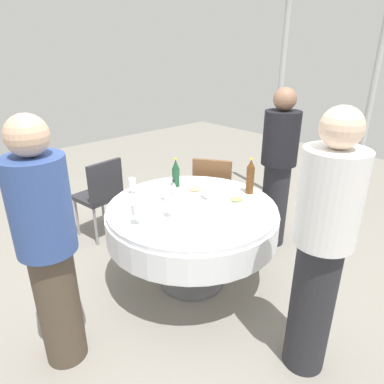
{
  "coord_description": "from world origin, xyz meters",
  "views": [
    {
      "loc": [
        1.71,
        1.85,
        1.92
      ],
      "look_at": [
        0.0,
        0.0,
        0.86
      ],
      "focal_mm": 32.24,
      "sensor_mm": 36.0,
      "label": 1
    }
  ],
  "objects_px": {
    "person_mid": "(48,246)",
    "plate_south": "(195,190)",
    "wine_glass_outer": "(207,188)",
    "person_right": "(278,167)",
    "dining_table": "(192,222)",
    "plate_front": "(221,227)",
    "wine_glass_left": "(136,210)",
    "chair_outer": "(213,189)",
    "wine_glass_south": "(166,189)",
    "bottle_dark_green_right": "(176,174)",
    "chair_east": "(101,192)",
    "bottle_clear_far": "(174,196)",
    "wine_glass_east": "(132,183)",
    "wine_glass_rear": "(169,203)",
    "plate_north": "(237,201)",
    "person_far": "(321,247)",
    "bottle_brown_mid": "(250,177)"
  },
  "relations": [
    {
      "from": "bottle_brown_mid",
      "to": "person_right",
      "type": "bearing_deg",
      "value": -171.66
    },
    {
      "from": "bottle_brown_mid",
      "to": "chair_outer",
      "type": "bearing_deg",
      "value": -109.66
    },
    {
      "from": "wine_glass_left",
      "to": "plate_north",
      "type": "relative_size",
      "value": 0.69
    },
    {
      "from": "dining_table",
      "to": "wine_glass_outer",
      "type": "bearing_deg",
      "value": 177.02
    },
    {
      "from": "bottle_clear_far",
      "to": "person_mid",
      "type": "distance_m",
      "value": 1.0
    },
    {
      "from": "person_right",
      "to": "person_far",
      "type": "xyz_separation_m",
      "value": [
        1.11,
        1.04,
        0.04
      ]
    },
    {
      "from": "chair_outer",
      "to": "person_far",
      "type": "bearing_deg",
      "value": -59.53
    },
    {
      "from": "wine_glass_rear",
      "to": "person_right",
      "type": "bearing_deg",
      "value": 178.55
    },
    {
      "from": "bottle_clear_far",
      "to": "wine_glass_rear",
      "type": "height_order",
      "value": "bottle_clear_far"
    },
    {
      "from": "plate_south",
      "to": "person_mid",
      "type": "relative_size",
      "value": 0.16
    },
    {
      "from": "wine_glass_outer",
      "to": "wine_glass_south",
      "type": "xyz_separation_m",
      "value": [
        0.26,
        -0.22,
        -0.0
      ]
    },
    {
      "from": "bottle_dark_green_right",
      "to": "wine_glass_south",
      "type": "relative_size",
      "value": 1.79
    },
    {
      "from": "wine_glass_rear",
      "to": "person_right",
      "type": "height_order",
      "value": "person_right"
    },
    {
      "from": "plate_south",
      "to": "plate_front",
      "type": "height_order",
      "value": "plate_south"
    },
    {
      "from": "bottle_dark_green_right",
      "to": "chair_east",
      "type": "relative_size",
      "value": 0.31
    },
    {
      "from": "plate_north",
      "to": "chair_east",
      "type": "height_order",
      "value": "chair_east"
    },
    {
      "from": "person_right",
      "to": "wine_glass_south",
      "type": "bearing_deg",
      "value": -99.58
    },
    {
      "from": "bottle_dark_green_right",
      "to": "wine_glass_outer",
      "type": "relative_size",
      "value": 1.77
    },
    {
      "from": "bottle_clear_far",
      "to": "plate_south",
      "type": "relative_size",
      "value": 0.99
    },
    {
      "from": "wine_glass_south",
      "to": "chair_outer",
      "type": "xyz_separation_m",
      "value": [
        -0.87,
        -0.29,
        -0.33
      ]
    },
    {
      "from": "bottle_clear_far",
      "to": "person_right",
      "type": "bearing_deg",
      "value": 175.15
    },
    {
      "from": "wine_glass_left",
      "to": "plate_north",
      "type": "height_order",
      "value": "wine_glass_left"
    },
    {
      "from": "person_mid",
      "to": "plate_south",
      "type": "bearing_deg",
      "value": -82.24
    },
    {
      "from": "wine_glass_outer",
      "to": "plate_south",
      "type": "bearing_deg",
      "value": -104.93
    },
    {
      "from": "dining_table",
      "to": "plate_front",
      "type": "height_order",
      "value": "plate_front"
    },
    {
      "from": "wine_glass_south",
      "to": "person_right",
      "type": "bearing_deg",
      "value": 166.45
    },
    {
      "from": "plate_north",
      "to": "plate_south",
      "type": "bearing_deg",
      "value": -75.81
    },
    {
      "from": "wine_glass_south",
      "to": "person_far",
      "type": "distance_m",
      "value": 1.33
    },
    {
      "from": "bottle_clear_far",
      "to": "chair_outer",
      "type": "distance_m",
      "value": 1.1
    },
    {
      "from": "wine_glass_east",
      "to": "person_right",
      "type": "xyz_separation_m",
      "value": [
        -1.3,
        0.6,
        -0.01
      ]
    },
    {
      "from": "bottle_brown_mid",
      "to": "plate_north",
      "type": "height_order",
      "value": "bottle_brown_mid"
    },
    {
      "from": "chair_outer",
      "to": "wine_glass_rear",
      "type": "bearing_deg",
      "value": -95.37
    },
    {
      "from": "dining_table",
      "to": "bottle_dark_green_right",
      "type": "bearing_deg",
      "value": -113.08
    },
    {
      "from": "plate_south",
      "to": "person_right",
      "type": "bearing_deg",
      "value": 163.02
    },
    {
      "from": "plate_front",
      "to": "wine_glass_left",
      "type": "bearing_deg",
      "value": -47.56
    },
    {
      "from": "plate_front",
      "to": "person_far",
      "type": "height_order",
      "value": "person_far"
    },
    {
      "from": "dining_table",
      "to": "wine_glass_south",
      "type": "bearing_deg",
      "value": -65.31
    },
    {
      "from": "dining_table",
      "to": "bottle_dark_green_right",
      "type": "height_order",
      "value": "bottle_dark_green_right"
    },
    {
      "from": "bottle_clear_far",
      "to": "wine_glass_rear",
      "type": "xyz_separation_m",
      "value": [
        0.1,
        0.07,
        -0.0
      ]
    },
    {
      "from": "plate_south",
      "to": "person_right",
      "type": "relative_size",
      "value": 0.16
    },
    {
      "from": "wine_glass_south",
      "to": "bottle_dark_green_right",
      "type": "bearing_deg",
      "value": -144.12
    },
    {
      "from": "plate_north",
      "to": "person_mid",
      "type": "distance_m",
      "value": 1.48
    },
    {
      "from": "wine_glass_left",
      "to": "chair_outer",
      "type": "relative_size",
      "value": 0.19
    },
    {
      "from": "wine_glass_left",
      "to": "plate_south",
      "type": "xyz_separation_m",
      "value": [
        -0.73,
        -0.16,
        -0.1
      ]
    },
    {
      "from": "plate_south",
      "to": "chair_east",
      "type": "height_order",
      "value": "chair_east"
    },
    {
      "from": "person_mid",
      "to": "chair_outer",
      "type": "relative_size",
      "value": 1.86
    },
    {
      "from": "wine_glass_east",
      "to": "person_right",
      "type": "relative_size",
      "value": 0.09
    },
    {
      "from": "person_right",
      "to": "chair_east",
      "type": "height_order",
      "value": "person_right"
    },
    {
      "from": "bottle_clear_far",
      "to": "plate_north",
      "type": "height_order",
      "value": "bottle_clear_far"
    },
    {
      "from": "bottle_dark_green_right",
      "to": "person_far",
      "type": "distance_m",
      "value": 1.53
    }
  ]
}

